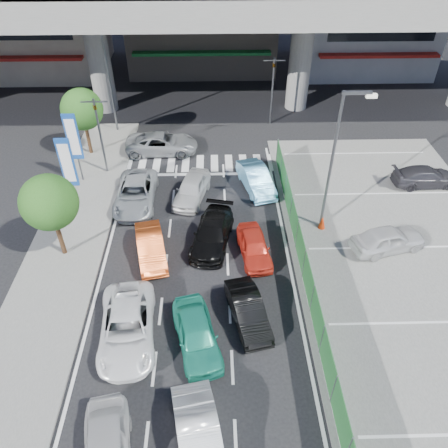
{
  "coord_description": "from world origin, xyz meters",
  "views": [
    {
      "loc": [
        1.0,
        -13.14,
        15.89
      ],
      "look_at": [
        1.44,
        4.13,
        1.77
      ],
      "focal_mm": 35.0,
      "sensor_mm": 36.0,
      "label": 1
    }
  ],
  "objects_px": {
    "traffic_light_left": "(97,118)",
    "tree_far": "(82,109)",
    "sedan_white_mid_left": "(127,327)",
    "signboard_near": "(68,165)",
    "traffic_light_right": "(273,75)",
    "signboard_far": "(73,139)",
    "taxi_teal_mid": "(197,334)",
    "street_lamp_left": "(110,70)",
    "sedan_black_mid": "(212,233)",
    "wagon_silver_front_left": "(136,194)",
    "hatch_white_back_mid": "(200,441)",
    "crossing_wagon_silver": "(162,143)",
    "street_lamp_right": "(337,153)",
    "sedan_white_front_mid": "(192,189)",
    "taxi_orange_left": "(151,247)",
    "parked_sedan_white": "(388,239)",
    "parked_sedan_dgrey": "(426,176)",
    "traffic_cone": "(322,222)",
    "hatch_black_mid_right": "(248,311)",
    "tree_near": "(49,203)",
    "kei_truck_front_right": "(256,179)",
    "taxi_orange_right": "(254,247)"
  },
  "relations": [
    {
      "from": "traffic_light_left",
      "to": "tree_far",
      "type": "relative_size",
      "value": 1.08
    },
    {
      "from": "traffic_light_left",
      "to": "sedan_white_mid_left",
      "type": "height_order",
      "value": "traffic_light_left"
    },
    {
      "from": "signboard_near",
      "to": "traffic_light_right",
      "type": "bearing_deg",
      "value": 40.91
    },
    {
      "from": "traffic_light_left",
      "to": "signboard_far",
      "type": "bearing_deg",
      "value": -144.3
    },
    {
      "from": "taxi_teal_mid",
      "to": "tree_far",
      "type": "bearing_deg",
      "value": 102.37
    },
    {
      "from": "street_lamp_left",
      "to": "sedan_black_mid",
      "type": "relative_size",
      "value": 1.76
    },
    {
      "from": "signboard_near",
      "to": "wagon_silver_front_left",
      "type": "xyz_separation_m",
      "value": [
        3.42,
        0.5,
        -2.37
      ]
    },
    {
      "from": "hatch_white_back_mid",
      "to": "crossing_wagon_silver",
      "type": "bearing_deg",
      "value": 87.13
    },
    {
      "from": "traffic_light_right",
      "to": "signboard_far",
      "type": "xyz_separation_m",
      "value": [
        -13.1,
        -8.01,
        -0.87
      ]
    },
    {
      "from": "street_lamp_left",
      "to": "street_lamp_right",
      "type": "bearing_deg",
      "value": -41.63
    },
    {
      "from": "traffic_light_right",
      "to": "sedan_white_front_mid",
      "type": "distance_m",
      "value": 12.14
    },
    {
      "from": "taxi_orange_left",
      "to": "parked_sedan_white",
      "type": "relative_size",
      "value": 0.97
    },
    {
      "from": "sedan_white_front_mid",
      "to": "parked_sedan_white",
      "type": "xyz_separation_m",
      "value": [
        10.52,
        -5.0,
        0.05
      ]
    },
    {
      "from": "traffic_light_left",
      "to": "parked_sedan_dgrey",
      "type": "height_order",
      "value": "traffic_light_left"
    },
    {
      "from": "signboard_far",
      "to": "sedan_white_mid_left",
      "type": "xyz_separation_m",
      "value": [
        4.76,
        -12.39,
        -2.37
      ]
    },
    {
      "from": "signboard_far",
      "to": "crossing_wagon_silver",
      "type": "height_order",
      "value": "signboard_far"
    },
    {
      "from": "street_lamp_left",
      "to": "parked_sedan_white",
      "type": "height_order",
      "value": "street_lamp_left"
    },
    {
      "from": "street_lamp_right",
      "to": "crossing_wagon_silver",
      "type": "relative_size",
      "value": 1.58
    },
    {
      "from": "signboard_near",
      "to": "traffic_cone",
      "type": "relative_size",
      "value": 6.06
    },
    {
      "from": "tree_far",
      "to": "traffic_light_right",
      "type": "bearing_deg",
      "value": 18.69
    },
    {
      "from": "traffic_light_left",
      "to": "hatch_black_mid_right",
      "type": "xyz_separation_m",
      "value": [
        8.59,
        -12.59,
        -3.32
      ]
    },
    {
      "from": "tree_near",
      "to": "crossing_wagon_silver",
      "type": "distance_m",
      "value": 11.75
    },
    {
      "from": "street_lamp_left",
      "to": "tree_far",
      "type": "xyz_separation_m",
      "value": [
        -1.47,
        -3.5,
        -1.38
      ]
    },
    {
      "from": "wagon_silver_front_left",
      "to": "kei_truck_front_right",
      "type": "relative_size",
      "value": 1.19
    },
    {
      "from": "tree_far",
      "to": "hatch_black_mid_right",
      "type": "height_order",
      "value": "tree_far"
    },
    {
      "from": "signboard_near",
      "to": "kei_truck_front_right",
      "type": "bearing_deg",
      "value": 9.92
    },
    {
      "from": "traffic_light_left",
      "to": "tree_near",
      "type": "xyz_separation_m",
      "value": [
        -0.8,
        -8.0,
        -0.55
      ]
    },
    {
      "from": "kei_truck_front_right",
      "to": "taxi_orange_right",
      "type": "bearing_deg",
      "value": -109.69
    },
    {
      "from": "parked_sedan_white",
      "to": "sedan_white_front_mid",
      "type": "bearing_deg",
      "value": 50.16
    },
    {
      "from": "hatch_white_back_mid",
      "to": "sedan_black_mid",
      "type": "bearing_deg",
      "value": 76.22
    },
    {
      "from": "signboard_near",
      "to": "hatch_black_mid_right",
      "type": "xyz_separation_m",
      "value": [
        9.59,
        -8.58,
        -2.45
      ]
    },
    {
      "from": "street_lamp_left",
      "to": "hatch_black_mid_right",
      "type": "distance_m",
      "value": 20.94
    },
    {
      "from": "traffic_light_left",
      "to": "hatch_black_mid_right",
      "type": "height_order",
      "value": "traffic_light_left"
    },
    {
      "from": "street_lamp_left",
      "to": "crossing_wagon_silver",
      "type": "distance_m",
      "value": 6.4
    },
    {
      "from": "wagon_silver_front_left",
      "to": "kei_truck_front_right",
      "type": "distance_m",
      "value": 7.52
    },
    {
      "from": "traffic_light_left",
      "to": "sedan_black_mid",
      "type": "relative_size",
      "value": 1.15
    },
    {
      "from": "hatch_white_back_mid",
      "to": "taxi_teal_mid",
      "type": "bearing_deg",
      "value": 81.43
    },
    {
      "from": "tree_near",
      "to": "parked_sedan_white",
      "type": "distance_m",
      "value": 17.3
    },
    {
      "from": "traffic_light_left",
      "to": "sedan_white_front_mid",
      "type": "xyz_separation_m",
      "value": [
        5.78,
        -3.09,
        -3.25
      ]
    },
    {
      "from": "tree_near",
      "to": "sedan_white_front_mid",
      "type": "distance_m",
      "value": 8.64
    },
    {
      "from": "tree_near",
      "to": "signboard_far",
      "type": "bearing_deg",
      "value": 94.9
    },
    {
      "from": "crossing_wagon_silver",
      "to": "parked_sedan_dgrey",
      "type": "distance_m",
      "value": 17.79
    },
    {
      "from": "traffic_light_right",
      "to": "wagon_silver_front_left",
      "type": "xyz_separation_m",
      "value": [
        -9.28,
        -10.5,
        -3.25
      ]
    },
    {
      "from": "street_lamp_left",
      "to": "signboard_near",
      "type": "xyz_separation_m",
      "value": [
        -0.87,
        -10.01,
        -1.71
      ]
    },
    {
      "from": "signboard_far",
      "to": "parked_sedan_white",
      "type": "height_order",
      "value": "signboard_far"
    },
    {
      "from": "signboard_far",
      "to": "traffic_cone",
      "type": "bearing_deg",
      "value": -19.68
    },
    {
      "from": "street_lamp_left",
      "to": "tree_far",
      "type": "distance_m",
      "value": 4.04
    },
    {
      "from": "street_lamp_left",
      "to": "hatch_black_mid_right",
      "type": "xyz_separation_m",
      "value": [
        8.71,
        -18.59,
        -4.15
      ]
    },
    {
      "from": "traffic_light_left",
      "to": "signboard_near",
      "type": "bearing_deg",
      "value": -104.02
    },
    {
      "from": "tree_near",
      "to": "taxi_teal_mid",
      "type": "distance_m",
      "value": 9.61
    }
  ]
}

